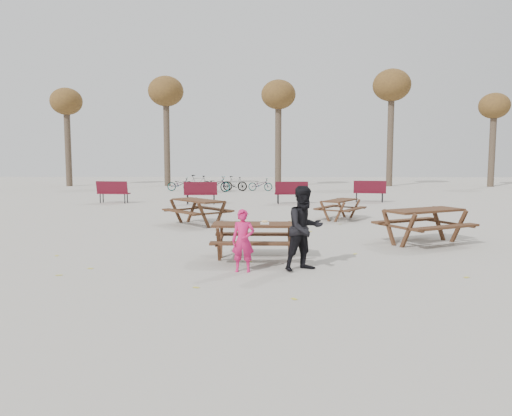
{
  "coord_description": "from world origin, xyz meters",
  "views": [
    {
      "loc": [
        0.27,
        -10.52,
        2.23
      ],
      "look_at": [
        0.0,
        1.0,
        1.0
      ],
      "focal_mm": 35.0,
      "sensor_mm": 36.0,
      "label": 1
    }
  ],
  "objects_px": {
    "adult": "(305,228)",
    "food_tray": "(265,223)",
    "main_picnic_table": "(255,232)",
    "soda_bottle": "(242,221)",
    "child": "(243,241)",
    "picnic_table_north": "(198,212)",
    "picnic_table_far": "(340,210)",
    "picnic_table_east": "(424,226)"
  },
  "relations": [
    {
      "from": "child",
      "to": "soda_bottle",
      "type": "bearing_deg",
      "value": 96.85
    },
    {
      "from": "child",
      "to": "food_tray",
      "type": "bearing_deg",
      "value": 71.21
    },
    {
      "from": "picnic_table_far",
      "to": "child",
      "type": "bearing_deg",
      "value": -169.09
    },
    {
      "from": "main_picnic_table",
      "to": "soda_bottle",
      "type": "bearing_deg",
      "value": -150.35
    },
    {
      "from": "adult",
      "to": "picnic_table_east",
      "type": "bearing_deg",
      "value": 13.08
    },
    {
      "from": "food_tray",
      "to": "soda_bottle",
      "type": "height_order",
      "value": "soda_bottle"
    },
    {
      "from": "picnic_table_east",
      "to": "picnic_table_north",
      "type": "height_order",
      "value": "picnic_table_east"
    },
    {
      "from": "adult",
      "to": "food_tray",
      "type": "bearing_deg",
      "value": 101.38
    },
    {
      "from": "food_tray",
      "to": "child",
      "type": "height_order",
      "value": "child"
    },
    {
      "from": "picnic_table_east",
      "to": "picnic_table_north",
      "type": "relative_size",
      "value": 1.08
    },
    {
      "from": "child",
      "to": "picnic_table_north",
      "type": "distance_m",
      "value": 6.65
    },
    {
      "from": "food_tray",
      "to": "adult",
      "type": "distance_m",
      "value": 1.18
    },
    {
      "from": "child",
      "to": "picnic_table_far",
      "type": "xyz_separation_m",
      "value": [
        2.98,
        7.82,
        -0.26
      ]
    },
    {
      "from": "picnic_table_north",
      "to": "picnic_table_far",
      "type": "distance_m",
      "value": 4.95
    },
    {
      "from": "main_picnic_table",
      "to": "adult",
      "type": "relative_size",
      "value": 1.1
    },
    {
      "from": "picnic_table_east",
      "to": "picnic_table_north",
      "type": "bearing_deg",
      "value": 124.01
    },
    {
      "from": "main_picnic_table",
      "to": "child",
      "type": "bearing_deg",
      "value": -99.66
    },
    {
      "from": "soda_bottle",
      "to": "adult",
      "type": "distance_m",
      "value": 1.51
    },
    {
      "from": "main_picnic_table",
      "to": "picnic_table_far",
      "type": "relative_size",
      "value": 1.12
    },
    {
      "from": "main_picnic_table",
      "to": "soda_bottle",
      "type": "height_order",
      "value": "soda_bottle"
    },
    {
      "from": "picnic_table_north",
      "to": "picnic_table_far",
      "type": "bearing_deg",
      "value": 64.32
    },
    {
      "from": "adult",
      "to": "picnic_table_far",
      "type": "xyz_separation_m",
      "value": [
        1.8,
        7.67,
        -0.47
      ]
    },
    {
      "from": "food_tray",
      "to": "adult",
      "type": "bearing_deg",
      "value": -48.87
    },
    {
      "from": "main_picnic_table",
      "to": "soda_bottle",
      "type": "distance_m",
      "value": 0.41
    },
    {
      "from": "child",
      "to": "picnic_table_east",
      "type": "distance_m",
      "value": 5.42
    },
    {
      "from": "food_tray",
      "to": "soda_bottle",
      "type": "bearing_deg",
      "value": -174.0
    },
    {
      "from": "adult",
      "to": "soda_bottle",
      "type": "bearing_deg",
      "value": 116.6
    },
    {
      "from": "food_tray",
      "to": "soda_bottle",
      "type": "distance_m",
      "value": 0.49
    },
    {
      "from": "adult",
      "to": "main_picnic_table",
      "type": "bearing_deg",
      "value": 105.06
    },
    {
      "from": "soda_bottle",
      "to": "picnic_table_far",
      "type": "xyz_separation_m",
      "value": [
        3.06,
        6.83,
        -0.5
      ]
    },
    {
      "from": "child",
      "to": "adult",
      "type": "relative_size",
      "value": 0.73
    },
    {
      "from": "food_tray",
      "to": "adult",
      "type": "relative_size",
      "value": 0.11
    },
    {
      "from": "food_tray",
      "to": "picnic_table_far",
      "type": "bearing_deg",
      "value": 69.2
    },
    {
      "from": "food_tray",
      "to": "picnic_table_north",
      "type": "bearing_deg",
      "value": 112.05
    },
    {
      "from": "soda_bottle",
      "to": "picnic_table_far",
      "type": "bearing_deg",
      "value": 65.88
    },
    {
      "from": "picnic_table_east",
      "to": "picnic_table_far",
      "type": "bearing_deg",
      "value": 78.83
    },
    {
      "from": "food_tray",
      "to": "picnic_table_east",
      "type": "relative_size",
      "value": 0.09
    },
    {
      "from": "picnic_table_far",
      "to": "main_picnic_table",
      "type": "bearing_deg",
      "value": -170.89
    },
    {
      "from": "child",
      "to": "picnic_table_north",
      "type": "height_order",
      "value": "child"
    },
    {
      "from": "main_picnic_table",
      "to": "child",
      "type": "relative_size",
      "value": 1.5
    },
    {
      "from": "child",
      "to": "picnic_table_east",
      "type": "xyz_separation_m",
      "value": [
        4.41,
        3.15,
        -0.16
      ]
    },
    {
      "from": "soda_bottle",
      "to": "child",
      "type": "bearing_deg",
      "value": -85.59
    }
  ]
}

